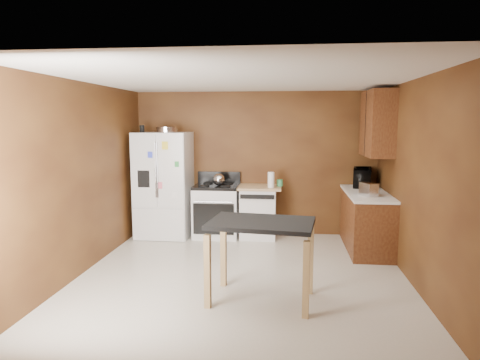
% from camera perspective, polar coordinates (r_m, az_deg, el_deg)
% --- Properties ---
extents(floor, '(4.50, 4.50, 0.00)m').
position_cam_1_polar(floor, '(5.63, 0.24, -12.82)').
color(floor, beige).
rests_on(floor, ground).
extents(ceiling, '(4.50, 4.50, 0.00)m').
position_cam_1_polar(ceiling, '(5.29, 0.26, 13.39)').
color(ceiling, white).
rests_on(ceiling, ground).
extents(wall_back, '(4.20, 0.00, 4.20)m').
position_cam_1_polar(wall_back, '(7.55, 2.04, 2.23)').
color(wall_back, brown).
rests_on(wall_back, ground).
extents(wall_front, '(4.20, 0.00, 4.20)m').
position_cam_1_polar(wall_front, '(3.13, -4.08, -5.83)').
color(wall_front, brown).
rests_on(wall_front, ground).
extents(wall_left, '(0.00, 4.50, 4.50)m').
position_cam_1_polar(wall_left, '(5.92, -20.41, 0.19)').
color(wall_left, brown).
rests_on(wall_left, ground).
extents(wall_right, '(0.00, 4.50, 4.50)m').
position_cam_1_polar(wall_right, '(5.52, 22.50, -0.45)').
color(wall_right, brown).
rests_on(wall_right, ground).
extents(roasting_pan, '(0.37, 0.37, 0.09)m').
position_cam_1_polar(roasting_pan, '(7.43, -9.71, 6.64)').
color(roasting_pan, silver).
rests_on(roasting_pan, refrigerator).
extents(pen_cup, '(0.08, 0.08, 0.12)m').
position_cam_1_polar(pen_cup, '(7.47, -12.94, 6.67)').
color(pen_cup, black).
rests_on(pen_cup, refrigerator).
extents(kettle, '(0.20, 0.20, 0.20)m').
position_cam_1_polar(kettle, '(7.28, -2.83, 0.05)').
color(kettle, silver).
rests_on(kettle, gas_range).
extents(paper_towel, '(0.14, 0.14, 0.26)m').
position_cam_1_polar(paper_towel, '(7.14, 4.16, 0.03)').
color(paper_towel, white).
rests_on(paper_towel, dishwasher).
extents(green_canister, '(0.12, 0.12, 0.11)m').
position_cam_1_polar(green_canister, '(7.30, 5.32, -0.38)').
color(green_canister, '#399559').
rests_on(green_canister, dishwasher).
extents(toaster, '(0.26, 0.31, 0.19)m').
position_cam_1_polar(toaster, '(6.55, 16.78, -1.20)').
color(toaster, silver).
rests_on(toaster, right_cabinets).
extents(microwave, '(0.44, 0.57, 0.29)m').
position_cam_1_polar(microwave, '(7.42, 15.99, 0.23)').
color(microwave, black).
rests_on(microwave, right_cabinets).
extents(refrigerator, '(0.90, 0.80, 1.80)m').
position_cam_1_polar(refrigerator, '(7.49, -10.11, -0.63)').
color(refrigerator, white).
rests_on(refrigerator, ground).
extents(gas_range, '(0.76, 0.68, 1.10)m').
position_cam_1_polar(gas_range, '(7.42, -3.12, -4.03)').
color(gas_range, white).
rests_on(gas_range, ground).
extents(dishwasher, '(0.78, 0.63, 0.89)m').
position_cam_1_polar(dishwasher, '(7.37, 2.46, -4.19)').
color(dishwasher, white).
rests_on(dishwasher, ground).
extents(right_cabinets, '(0.63, 1.58, 2.45)m').
position_cam_1_polar(right_cabinets, '(6.93, 16.88, -1.47)').
color(right_cabinets, brown).
rests_on(right_cabinets, ground).
extents(island, '(1.21, 0.88, 0.91)m').
position_cam_1_polar(island, '(4.73, 2.85, -7.24)').
color(island, black).
rests_on(island, ground).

